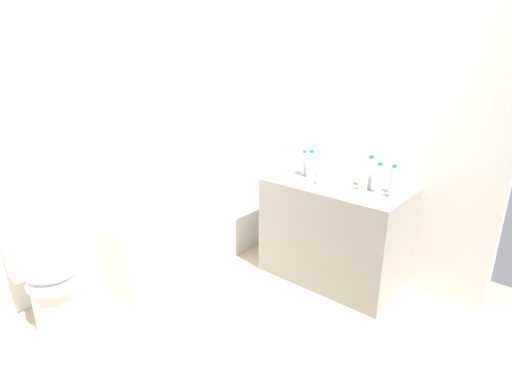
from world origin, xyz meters
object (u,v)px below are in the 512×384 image
(bathtub, at_px, (189,227))
(drinking_glass_3, at_px, (363,184))
(water_bottle_1, at_px, (311,165))
(drinking_glass_1, at_px, (321,171))
(water_bottle_0, at_px, (370,173))
(toilet, at_px, (49,281))
(sink_faucet, at_px, (345,175))
(drinking_glass_2, at_px, (394,192))
(toilet_paper_roll, at_px, (15,336))
(water_bottle_4, at_px, (379,178))
(sink_basin, at_px, (334,181))
(water_bottle_2, at_px, (304,163))
(drinking_glass_0, at_px, (294,166))
(water_bottle_3, at_px, (393,180))

(bathtub, xyz_separation_m, drinking_glass_3, (0.54, -1.42, 0.59))
(water_bottle_1, bearing_deg, drinking_glass_1, -28.09)
(water_bottle_0, bearing_deg, toilet, 143.29)
(sink_faucet, relative_size, drinking_glass_1, 1.77)
(drinking_glass_2, xyz_separation_m, drinking_glass_3, (0.00, 0.25, 0.00))
(toilet_paper_roll, bearing_deg, water_bottle_4, -35.52)
(bathtub, relative_size, sink_basin, 5.80)
(bathtub, height_order, water_bottle_0, bathtub)
(toilet_paper_roll, bearing_deg, water_bottle_1, -23.92)
(sink_basin, relative_size, drinking_glass_3, 3.38)
(toilet, distance_m, sink_basin, 2.21)
(water_bottle_1, height_order, water_bottle_2, water_bottle_1)
(toilet, height_order, toilet_paper_roll, toilet)
(drinking_glass_3, relative_size, toilet_paper_roll, 0.77)
(toilet, bearing_deg, drinking_glass_2, 50.36)
(water_bottle_0, distance_m, water_bottle_4, 0.11)
(water_bottle_0, height_order, water_bottle_2, water_bottle_0)
(toilet, bearing_deg, bathtub, 93.25)
(water_bottle_1, xyz_separation_m, water_bottle_2, (0.05, 0.10, -0.01))
(water_bottle_1, relative_size, drinking_glass_0, 2.27)
(sink_faucet, bearing_deg, drinking_glass_3, -123.34)
(sink_faucet, relative_size, water_bottle_2, 0.74)
(sink_faucet, distance_m, drinking_glass_3, 0.28)
(sink_faucet, relative_size, drinking_glass_2, 1.90)
(toilet, height_order, water_bottle_4, water_bottle_4)
(drinking_glass_1, height_order, drinking_glass_2, drinking_glass_1)
(sink_basin, distance_m, drinking_glass_1, 0.22)
(sink_basin, height_order, toilet_paper_roll, sink_basin)
(toilet, xyz_separation_m, drinking_glass_2, (1.81, -1.65, 0.54))
(bathtub, bearing_deg, toilet, -179.43)
(sink_basin, relative_size, sink_faucet, 1.89)
(toilet_paper_roll, bearing_deg, drinking_glass_1, -24.09)
(drinking_glass_1, bearing_deg, toilet_paper_roll, 155.91)
(sink_basin, height_order, water_bottle_3, water_bottle_3)
(toilet_paper_roll, bearing_deg, sink_faucet, -27.39)
(water_bottle_2, relative_size, drinking_glass_2, 2.56)
(water_bottle_1, bearing_deg, sink_faucet, -57.21)
(drinking_glass_0, bearing_deg, toilet, 158.29)
(drinking_glass_1, bearing_deg, water_bottle_3, -89.69)
(drinking_glass_1, bearing_deg, sink_faucet, -70.45)
(sink_basin, bearing_deg, water_bottle_2, 78.04)
(sink_faucet, height_order, drinking_glass_3, drinking_glass_3)
(water_bottle_0, bearing_deg, sink_basin, 111.33)
(drinking_glass_2, bearing_deg, toilet_paper_roll, 141.74)
(toilet, height_order, water_bottle_3, water_bottle_3)
(toilet, distance_m, water_bottle_3, 2.56)
(sink_faucet, relative_size, drinking_glass_3, 1.79)
(toilet, xyz_separation_m, drinking_glass_0, (1.85, -0.74, 0.55))
(water_bottle_2, xyz_separation_m, drinking_glass_1, (0.03, -0.15, -0.05))
(sink_basin, xyz_separation_m, water_bottle_3, (0.11, -0.43, 0.08))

